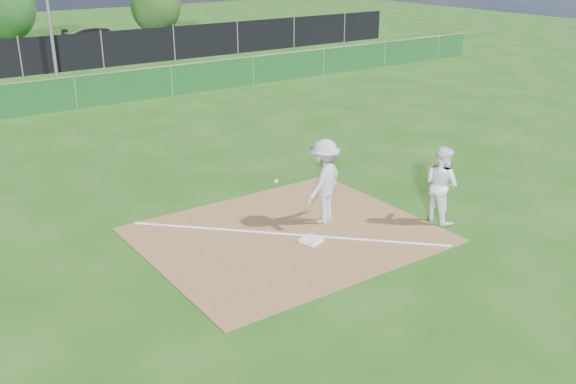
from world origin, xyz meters
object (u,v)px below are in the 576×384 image
object	(u,v)px
runner	(441,184)
car_right	(105,40)
first_base	(311,240)
tree_mid	(6,8)
tree_right	(156,5)
play_at_first	(324,181)

from	to	relation	value
runner	car_right	world-z (taller)	runner
first_base	tree_mid	world-z (taller)	tree_mid
car_right	tree_right	xyz separation A→B (m)	(5.53, 4.91, 1.39)
play_at_first	car_right	bearing A→B (deg)	79.80
play_at_first	tree_mid	bearing A→B (deg)	88.02
play_at_first	car_right	world-z (taller)	play_at_first
runner	car_right	size ratio (longest dim) A/B	0.38
car_right	tree_right	world-z (taller)	tree_right
play_at_first	tree_right	xyz separation A→B (m)	(10.34, 31.64, 1.09)
first_base	car_right	distance (m)	28.06
first_base	runner	size ratio (longest dim) A/B	0.22
first_base	tree_mid	size ratio (longest dim) A/B	0.09
car_right	tree_mid	distance (m)	8.02
first_base	tree_right	bearing A→B (deg)	70.86
play_at_first	tree_right	distance (m)	33.31
runner	car_right	distance (m)	28.32
runner	tree_mid	bearing A→B (deg)	4.24
runner	play_at_first	bearing A→B (deg)	58.90
first_base	tree_mid	xyz separation A→B (m)	(2.06, 34.45, 2.13)
play_at_first	runner	xyz separation A→B (m)	(2.20, -1.47, -0.10)
car_right	tree_right	size ratio (longest dim) A/B	1.15
first_base	tree_mid	distance (m)	34.58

